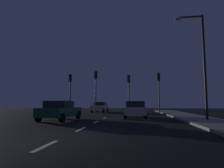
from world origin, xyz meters
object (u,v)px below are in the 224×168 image
(traffic_signal_center_left, at_px, (96,84))
(traffic_signal_center_right, at_px, (129,86))
(traffic_signal_far_left, at_px, (70,86))
(car_oncoming_far, at_px, (100,107))
(car_adjacent_lane, at_px, (60,110))
(street_lamp_right, at_px, (200,56))
(car_stopped_ahead, at_px, (135,109))
(traffic_signal_far_right, at_px, (159,85))

(traffic_signal_center_left, distance_m, traffic_signal_center_right, 3.87)
(traffic_signal_far_left, relative_size, car_oncoming_far, 1.05)
(car_oncoming_far, bearing_deg, car_adjacent_lane, -92.15)
(car_adjacent_lane, bearing_deg, car_oncoming_far, 87.85)
(car_adjacent_lane, distance_m, street_lamp_right, 11.21)
(car_stopped_ahead, bearing_deg, traffic_signal_center_left, 133.69)
(traffic_signal_center_right, height_order, street_lamp_right, street_lamp_right)
(traffic_signal_center_left, xyz_separation_m, car_adjacent_lane, (-1.12, -7.87, -2.79))
(traffic_signal_far_left, xyz_separation_m, traffic_signal_far_right, (10.31, 0.00, 0.00))
(traffic_signal_center_left, xyz_separation_m, car_oncoming_far, (-0.59, 6.21, -2.78))
(traffic_signal_far_left, relative_size, traffic_signal_center_left, 0.94)
(traffic_signal_center_right, relative_size, traffic_signal_far_right, 0.96)
(car_oncoming_far, xyz_separation_m, street_lamp_right, (9.94, -13.60, 3.98))
(traffic_signal_far_right, bearing_deg, traffic_signal_center_left, 179.99)
(traffic_signal_center_right, xyz_separation_m, car_oncoming_far, (-4.45, 6.22, -2.45))
(traffic_signal_center_right, relative_size, car_adjacent_lane, 1.06)
(traffic_signal_center_left, relative_size, traffic_signal_far_right, 1.07)
(traffic_signal_center_left, distance_m, car_oncoming_far, 6.83)
(car_stopped_ahead, xyz_separation_m, street_lamp_right, (4.79, -2.62, 3.99))
(traffic_signal_center_left, bearing_deg, car_oncoming_far, 95.44)
(traffic_signal_far_left, bearing_deg, car_adjacent_lane, -75.93)
(traffic_signal_center_right, bearing_deg, car_adjacent_lane, -122.32)
(traffic_signal_far_left, bearing_deg, street_lamp_right, -30.69)
(car_stopped_ahead, distance_m, car_oncoming_far, 12.12)
(traffic_signal_center_right, height_order, car_adjacent_lane, traffic_signal_center_right)
(traffic_signal_far_left, distance_m, traffic_signal_center_right, 6.95)
(car_oncoming_far, bearing_deg, traffic_signal_far_right, -38.51)
(car_adjacent_lane, height_order, car_oncoming_far, car_oncoming_far)
(car_adjacent_lane, bearing_deg, traffic_signal_center_left, 81.90)
(traffic_signal_center_left, bearing_deg, street_lamp_right, -38.30)
(traffic_signal_far_left, height_order, street_lamp_right, street_lamp_right)
(traffic_signal_center_left, distance_m, car_adjacent_lane, 8.42)
(traffic_signal_far_left, distance_m, car_oncoming_far, 7.17)
(traffic_signal_center_left, height_order, street_lamp_right, street_lamp_right)
(traffic_signal_center_left, xyz_separation_m, car_stopped_ahead, (4.55, -4.76, -2.79))
(traffic_signal_center_left, xyz_separation_m, traffic_signal_center_right, (3.86, -0.00, -0.34))
(car_stopped_ahead, relative_size, street_lamp_right, 0.50)
(traffic_signal_far_right, relative_size, car_adjacent_lane, 1.11)
(traffic_signal_center_right, xyz_separation_m, street_lamp_right, (5.49, -7.38, 1.53))
(traffic_signal_center_right, relative_size, street_lamp_right, 0.57)
(traffic_signal_center_left, xyz_separation_m, traffic_signal_far_right, (7.22, -0.00, -0.21))
(traffic_signal_far_left, relative_size, car_adjacent_lane, 1.11)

